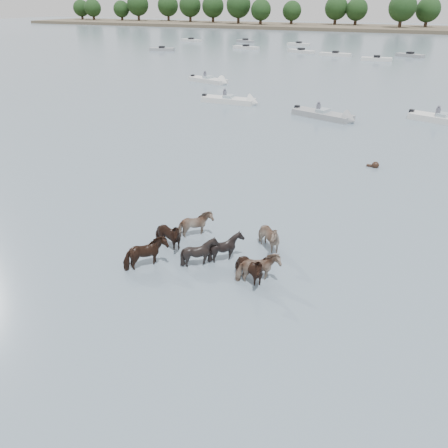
% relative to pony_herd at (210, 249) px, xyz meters
% --- Properties ---
extents(ground, '(400.00, 400.00, 0.00)m').
position_rel_pony_herd_xyz_m(ground, '(0.38, -0.07, -0.48)').
color(ground, '#4D606F').
rests_on(ground, ground).
extents(shoreline, '(160.00, 30.00, 1.00)m').
position_rel_pony_herd_xyz_m(shoreline, '(-69.62, 149.93, 0.02)').
color(shoreline, '#4C4233').
rests_on(shoreline, ground).
extents(pony_herd, '(5.82, 4.72, 1.39)m').
position_rel_pony_herd_xyz_m(pony_herd, '(0.00, 0.00, 0.00)').
color(pony_herd, black).
rests_on(pony_herd, ground).
extents(swimming_pony, '(0.72, 0.44, 0.44)m').
position_rel_pony_herd_xyz_m(swimming_pony, '(4.14, 13.58, -0.38)').
color(swimming_pony, black).
rests_on(swimming_pony, ground).
extents(motorboat_a, '(5.78, 1.76, 1.92)m').
position_rel_pony_herd_xyz_m(motorboat_a, '(-10.56, 26.69, -0.26)').
color(motorboat_a, silver).
rests_on(motorboat_a, ground).
extents(motorboat_b, '(5.89, 3.34, 1.92)m').
position_rel_pony_herd_xyz_m(motorboat_b, '(-0.92, 24.23, -0.26)').
color(motorboat_b, gray).
rests_on(motorboat_b, ground).
extents(motorboat_f, '(5.74, 2.97, 1.92)m').
position_rel_pony_herd_xyz_m(motorboat_f, '(-17.68, 36.14, -0.26)').
color(motorboat_f, silver).
rests_on(motorboat_f, ground).
extents(distant_flotilla, '(103.14, 28.67, 0.93)m').
position_rel_pony_herd_xyz_m(distant_flotilla, '(-0.32, 77.36, -0.23)').
color(distant_flotilla, silver).
rests_on(distant_flotilla, ground).
extents(treeline, '(144.86, 18.68, 11.33)m').
position_rel_pony_herd_xyz_m(treeline, '(-67.93, 152.35, 5.79)').
color(treeline, '#382619').
rests_on(treeline, ground).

